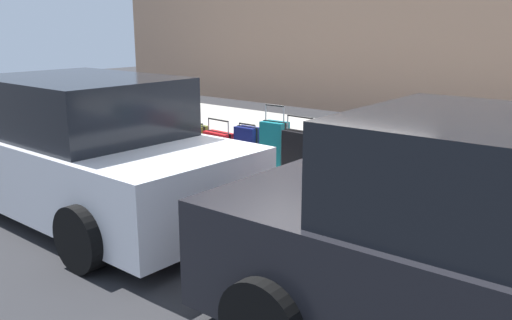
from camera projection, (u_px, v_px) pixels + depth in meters
ground_plane at (298, 209)px, 6.77m from camera, size 40.00×40.00×0.00m
sidewalk_curb at (391, 165)px, 8.60m from camera, size 18.00×5.00×0.14m
suitcase_navy_1 at (508, 195)px, 5.66m from camera, size 0.38×0.27×1.01m
suitcase_red_2 at (456, 190)px, 5.95m from camera, size 0.49×0.26×0.94m
suitcase_olive_3 at (414, 184)px, 6.37m from camera, size 0.37×0.26×0.75m
suitcase_maroon_4 at (371, 179)px, 6.63m from camera, size 0.46×0.22×0.73m
suitcase_silver_5 at (336, 170)px, 6.99m from camera, size 0.40×0.21×0.61m
suitcase_black_6 at (299, 158)px, 7.26m from camera, size 0.49×0.20×0.93m
suitcase_teal_7 at (274, 148)px, 7.68m from camera, size 0.38×0.25×1.01m
suitcase_navy_8 at (247, 149)px, 7.94m from camera, size 0.36×0.20×0.70m
suitcase_red_9 at (219, 149)px, 8.25m from camera, size 0.50×0.23×0.71m
suitcase_olive_10 at (195, 142)px, 8.65m from camera, size 0.46×0.23×0.59m
suitcase_maroon_11 at (173, 136)px, 8.95m from camera, size 0.37×0.26×0.84m
fire_hydrant at (145, 125)px, 9.39m from camera, size 0.39×0.21×0.74m
bollard_post at (113, 119)px, 9.71m from camera, size 0.15×0.15×0.90m
parked_car_white_1 at (83, 152)px, 6.43m from camera, size 4.35×2.06×1.64m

